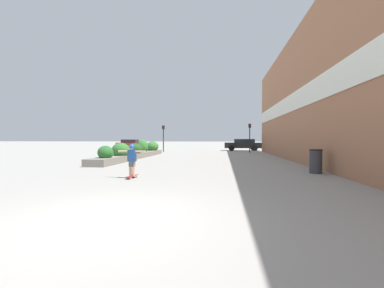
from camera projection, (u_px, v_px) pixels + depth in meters
name	position (u px, v px, depth m)	size (l,w,h in m)	color
ground_plane	(109.00, 219.00, 4.85)	(300.00, 300.00, 0.00)	gray
building_wall_right	(315.00, 87.00, 13.93)	(0.67, 34.96, 8.66)	#9E6647
planter_box	(136.00, 152.00, 20.45)	(1.31, 12.96, 1.45)	slate
skateboard	(132.00, 176.00, 9.93)	(0.28, 0.79, 0.10)	maroon
skateboarder	(132.00, 157.00, 9.91)	(1.14, 0.21, 1.22)	tan
trash_bin	(316.00, 161.00, 11.34)	(0.55, 0.55, 1.07)	#38383D
car_leftmost	(131.00, 144.00, 39.04)	(4.13, 1.92, 1.45)	maroon
car_center_left	(243.00, 144.00, 33.30)	(4.66, 1.95, 1.52)	black
car_center_right	(318.00, 145.00, 31.20)	(4.65, 1.95, 1.57)	silver
traffic_light_left	(163.00, 134.00, 30.30)	(0.28, 0.30, 3.15)	black
traffic_light_right	(250.00, 133.00, 28.72)	(0.28, 0.30, 3.24)	black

